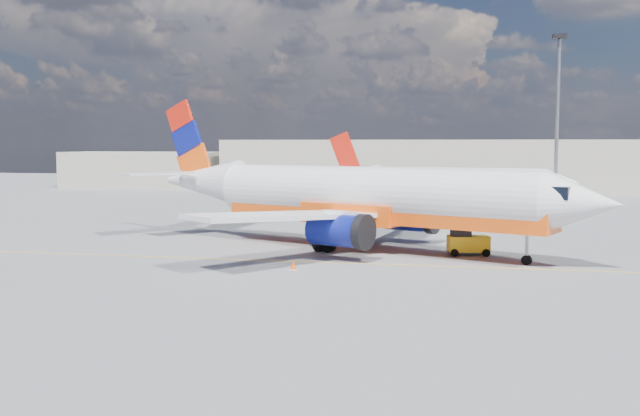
% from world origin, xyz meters
% --- Properties ---
extents(ground, '(240.00, 240.00, 0.00)m').
position_xyz_m(ground, '(0.00, 0.00, 0.00)').
color(ground, slate).
rests_on(ground, ground).
extents(taxi_line, '(70.00, 0.15, 0.01)m').
position_xyz_m(taxi_line, '(0.00, 3.00, 0.01)').
color(taxi_line, yellow).
rests_on(taxi_line, ground).
extents(terminal_main, '(70.00, 14.00, 8.00)m').
position_xyz_m(terminal_main, '(5.00, 75.00, 4.00)').
color(terminal_main, '#B7B09E').
rests_on(terminal_main, ground).
extents(terminal_annex, '(26.00, 10.00, 6.00)m').
position_xyz_m(terminal_annex, '(-45.00, 72.00, 3.00)').
color(terminal_annex, '#B7B09E').
rests_on(terminal_annex, ground).
extents(main_jet, '(36.30, 27.37, 11.16)m').
position_xyz_m(main_jet, '(0.69, 9.20, 3.72)').
color(main_jet, white).
rests_on(main_jet, ground).
extents(second_jet, '(29.59, 22.78, 8.93)m').
position_xyz_m(second_jet, '(6.72, 43.65, 2.98)').
color(second_jet, white).
rests_on(second_jet, ground).
extents(gse_tug, '(2.91, 2.09, 1.92)m').
position_xyz_m(gse_tug, '(8.33, 7.75, 0.91)').
color(gse_tug, black).
rests_on(gse_tug, ground).
extents(traffic_cone, '(0.44, 0.44, 0.61)m').
position_xyz_m(traffic_cone, '(-1.77, 0.01, 0.30)').
color(traffic_cone, white).
rests_on(traffic_cone, ground).
extents(floodlight_mast, '(1.40, 1.40, 19.17)m').
position_xyz_m(floodlight_mast, '(18.04, 41.01, 11.49)').
color(floodlight_mast, gray).
rests_on(floodlight_mast, ground).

